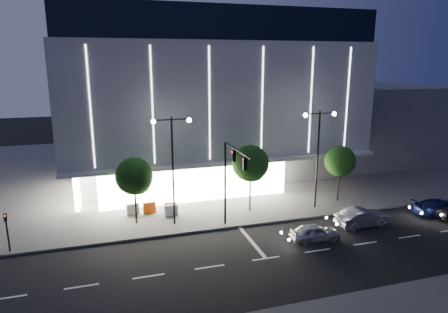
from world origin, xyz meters
name	(u,v)px	position (x,y,z in m)	size (l,w,h in m)	color
ground	(232,253)	(0.00, 0.00, 0.00)	(160.00, 160.00, 0.00)	black
sidewalk_museum	(211,164)	(5.00, 24.00, 0.07)	(70.00, 40.00, 0.15)	#474747
museum	(198,95)	(2.98, 22.31, 9.27)	(30.00, 25.80, 18.00)	#4C4C51
annex_building	(353,120)	(26.00, 24.00, 5.00)	(16.00, 20.00, 10.00)	#4C4C51
traffic_mast	(231,171)	(1.00, 3.34, 5.03)	(0.33, 5.89, 7.07)	black
street_lamp_west	(173,155)	(-3.00, 6.00, 5.96)	(3.16, 0.36, 9.00)	black
street_lamp_east	(318,145)	(10.00, 6.00, 5.96)	(3.16, 0.36, 9.00)	black
ped_signal_far	(7,228)	(-15.00, 4.50, 1.89)	(0.22, 0.24, 3.00)	black
tree_left	(134,178)	(-5.97, 7.02, 4.03)	(3.02, 3.02, 5.72)	black
tree_mid	(251,165)	(4.03, 7.02, 4.33)	(3.25, 3.25, 6.15)	black
tree_right	(340,163)	(13.03, 7.02, 3.88)	(2.91, 2.91, 5.51)	black
car_lead	(315,233)	(6.63, 0.05, 0.64)	(1.52, 3.78, 1.29)	#ABAEB3
car_second	(362,218)	(11.70, 1.32, 0.75)	(1.59, 4.55, 1.50)	#9E9FA5
car_third	(440,208)	(19.74, 1.39, 0.70)	(1.96, 4.82, 1.40)	#15194F
barrier_a	(149,208)	(-4.71, 8.92, 0.65)	(1.10, 0.25, 1.00)	#FC520E
barrier_b	(133,209)	(-6.13, 8.97, 0.65)	(1.10, 0.25, 1.00)	#BDBDBD
barrier_c	(171,208)	(-2.93, 8.28, 0.65)	(1.10, 0.25, 1.00)	#DE600C
barrier_d	(171,210)	(-2.97, 7.71, 0.65)	(1.10, 0.25, 1.00)	silver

